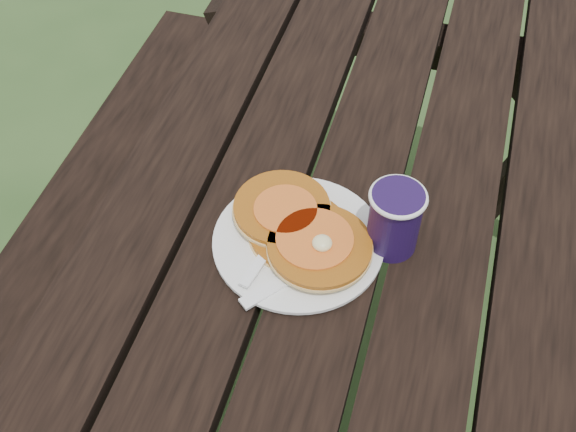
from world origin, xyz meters
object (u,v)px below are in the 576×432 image
(plate, at_px, (298,242))
(coffee_cup, at_px, (395,217))
(pancake_stack, at_px, (301,229))
(picnic_table, at_px, (324,373))

(plate, height_order, coffee_cup, coffee_cup)
(pancake_stack, bearing_deg, plate, -101.44)
(plate, relative_size, coffee_cup, 2.27)
(coffee_cup, bearing_deg, plate, -163.09)
(picnic_table, bearing_deg, coffee_cup, 25.27)
(coffee_cup, bearing_deg, picnic_table, -154.73)
(pancake_stack, distance_m, coffee_cup, 0.14)
(picnic_table, bearing_deg, plate, -176.09)
(picnic_table, xyz_separation_m, plate, (-0.05, -0.00, 0.39))
(pancake_stack, xyz_separation_m, coffee_cup, (0.13, 0.03, 0.04))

